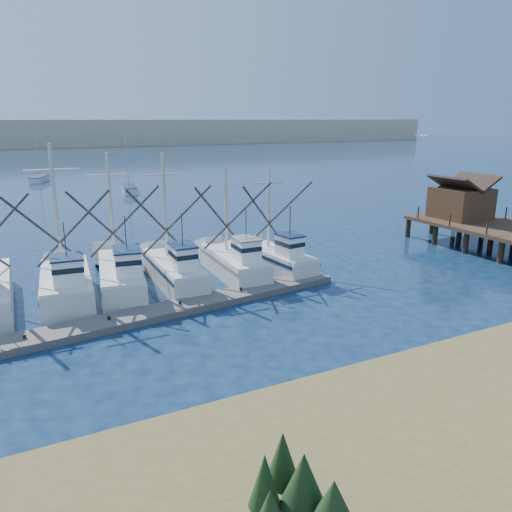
% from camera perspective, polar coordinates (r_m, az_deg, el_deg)
% --- Properties ---
extents(ground, '(500.00, 500.00, 0.00)m').
position_cam_1_polar(ground, '(24.85, 9.26, -9.35)').
color(ground, '#0C1B37').
rests_on(ground, ground).
extents(floating_dock, '(28.69, 5.41, 0.38)m').
position_cam_1_polar(floating_dock, '(26.90, -16.41, -7.38)').
color(floating_dock, '#5E5A54').
rests_on(floating_dock, ground).
extents(timber_pier, '(7.00, 20.00, 8.00)m').
position_cam_1_polar(timber_pier, '(44.65, 25.66, 3.90)').
color(timber_pier, black).
rests_on(timber_pier, ground).
extents(dune_ridge, '(360.00, 60.00, 10.00)m').
position_cam_1_polar(dune_ridge, '(228.53, -24.12, 12.80)').
color(dune_ridge, tan).
rests_on(dune_ridge, ground).
extents(trawler_fleet, '(27.84, 9.43, 9.78)m').
position_cam_1_polar(trawler_fleet, '(31.24, -19.41, -2.92)').
color(trawler_fleet, silver).
rests_on(trawler_fleet, ground).
extents(sailboat_near, '(2.92, 6.87, 8.10)m').
position_cam_1_polar(sailboat_near, '(74.98, -14.27, 7.42)').
color(sailboat_near, silver).
rests_on(sailboat_near, ground).
extents(sailboat_far, '(3.65, 6.05, 8.10)m').
position_cam_1_polar(sailboat_far, '(92.66, -23.50, 8.08)').
color(sailboat_far, silver).
rests_on(sailboat_far, ground).
extents(flying_gull, '(1.20, 0.22, 0.22)m').
position_cam_1_polar(flying_gull, '(40.64, 18.43, 12.89)').
color(flying_gull, white).
rests_on(flying_gull, ground).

